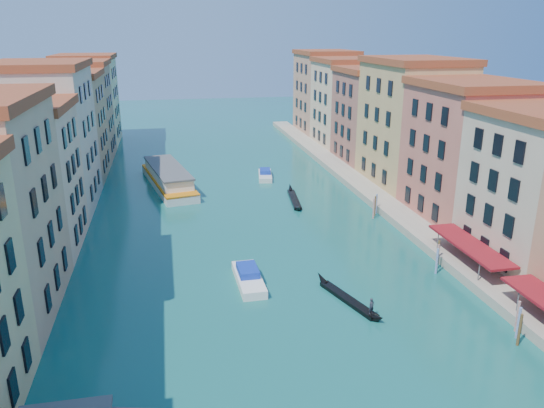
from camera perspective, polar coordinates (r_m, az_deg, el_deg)
The scene contains 9 objects.
left_bank_palazzos at distance 76.60m, azimuth -23.99°, elevation 5.11°, with size 12.80×128.40×21.00m.
right_bank_palazzos at distance 84.56m, azimuth 16.49°, elevation 7.06°, with size 12.80×128.40×21.00m.
quay at distance 83.40m, azimuth 11.05°, elevation 0.76°, with size 4.00×140.00×1.00m, color #A09481.
mooring_poles_right at distance 52.32m, azimuth 23.18°, elevation -10.28°, with size 1.44×54.24×3.20m.
vaporetto_far at distance 90.62m, azimuth -11.11°, elevation 2.82°, with size 9.27×23.14×3.36m.
gondola_fore at distance 52.41m, azimuth 8.18°, elevation -9.99°, with size 4.10×10.44×2.14m.
gondola_far at distance 81.70m, azimuth 2.38°, elevation 0.62°, with size 2.30×12.15×1.72m.
motorboat_mid at distance 55.41m, azimuth -2.54°, elevation -7.87°, with size 2.58×7.80×1.61m.
motorboat_far at distance 94.33m, azimuth -0.74°, elevation 3.17°, with size 3.35×7.39×1.48m.
Camera 1 is at (-9.05, -8.47, 24.88)m, focal length 35.00 mm.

